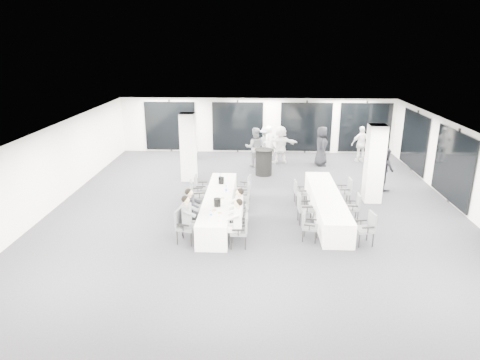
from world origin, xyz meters
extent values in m
cube|color=#25252A|center=(0.00, 0.00, -0.01)|extent=(14.00, 16.00, 0.02)
cube|color=white|center=(0.00, 0.00, 2.81)|extent=(14.00, 16.00, 0.02)
cube|color=silver|center=(-7.01, 0.00, 1.40)|extent=(0.02, 16.00, 2.80)
cube|color=silver|center=(7.01, 0.00, 1.40)|extent=(0.02, 16.00, 2.80)
cube|color=silver|center=(0.00, 8.01, 1.40)|extent=(14.00, 0.02, 2.80)
cube|color=silver|center=(0.00, -8.01, 1.40)|extent=(14.00, 0.02, 2.80)
cube|color=black|center=(0.00, 7.94, 1.35)|extent=(13.60, 0.06, 2.50)
cube|color=black|center=(6.94, 1.00, 1.35)|extent=(0.06, 14.00, 2.50)
cube|color=silver|center=(-2.80, 3.20, 1.40)|extent=(0.60, 0.60, 2.80)
cube|color=silver|center=(4.20, 1.00, 1.40)|extent=(0.60, 0.60, 2.80)
cube|color=silver|center=(-1.21, -0.74, 0.38)|extent=(0.90, 5.00, 0.75)
cube|color=silver|center=(2.35, -0.45, 0.38)|extent=(0.90, 5.00, 0.75)
cylinder|color=black|center=(0.32, 4.01, 0.56)|extent=(0.71, 0.71, 1.12)
cylinder|color=black|center=(0.32, 4.01, 1.12)|extent=(0.82, 0.82, 0.02)
cube|color=#4D4F54|center=(-1.96, -2.65, 0.48)|extent=(0.58, 0.60, 0.08)
cube|color=#4D4F54|center=(-2.18, -2.60, 0.76)|extent=(0.17, 0.49, 0.49)
cylinder|color=black|center=(-2.12, -2.40, 0.22)|extent=(0.04, 0.04, 0.43)
cylinder|color=black|center=(-2.21, -2.81, 0.22)|extent=(0.04, 0.04, 0.43)
cylinder|color=black|center=(-1.70, -2.49, 0.22)|extent=(0.04, 0.04, 0.43)
cylinder|color=black|center=(-1.79, -2.90, 0.22)|extent=(0.04, 0.04, 0.43)
cube|color=black|center=(-1.90, -2.39, 0.66)|extent=(0.36, 0.12, 0.04)
cube|color=black|center=(-2.01, -2.91, 0.66)|extent=(0.36, 0.12, 0.04)
cube|color=#4D4F54|center=(-1.96, -2.05, 0.44)|extent=(0.50, 0.52, 0.08)
cube|color=#4D4F54|center=(-2.17, -2.03, 0.71)|extent=(0.10, 0.46, 0.45)
cylinder|color=black|center=(-2.13, -1.83, 0.20)|extent=(0.04, 0.04, 0.40)
cylinder|color=black|center=(-2.17, -2.22, 0.20)|extent=(0.04, 0.04, 0.40)
cylinder|color=black|center=(-1.74, -1.87, 0.20)|extent=(0.04, 0.04, 0.40)
cylinder|color=black|center=(-1.78, -2.26, 0.20)|extent=(0.04, 0.04, 0.40)
cube|color=black|center=(-1.93, -1.80, 0.61)|extent=(0.34, 0.07, 0.04)
cube|color=black|center=(-1.98, -2.29, 0.61)|extent=(0.34, 0.07, 0.04)
cube|color=#4D4F54|center=(-1.96, -0.96, 0.41)|extent=(0.51, 0.53, 0.07)
cube|color=#4D4F54|center=(-2.15, -0.91, 0.66)|extent=(0.15, 0.42, 0.42)
cylinder|color=black|center=(-2.09, -0.74, 0.19)|extent=(0.03, 0.03, 0.38)
cylinder|color=black|center=(-2.18, -1.10, 0.19)|extent=(0.03, 0.03, 0.38)
cylinder|color=black|center=(-1.74, -0.82, 0.19)|extent=(0.03, 0.03, 0.38)
cylinder|color=black|center=(-1.82, -1.18, 0.19)|extent=(0.03, 0.03, 0.38)
cube|color=black|center=(-1.90, -0.73, 0.57)|extent=(0.31, 0.11, 0.04)
cube|color=black|center=(-2.01, -1.18, 0.57)|extent=(0.31, 0.11, 0.04)
cube|color=#4D4F54|center=(-1.96, -0.06, 0.49)|extent=(0.60, 0.62, 0.09)
cube|color=#4D4F54|center=(-2.19, -0.11, 0.78)|extent=(0.18, 0.50, 0.50)
cylinder|color=black|center=(-2.22, 0.10, 0.22)|extent=(0.04, 0.04, 0.44)
cylinder|color=black|center=(-2.12, -0.32, 0.22)|extent=(0.04, 0.04, 0.44)
cylinder|color=black|center=(-1.79, 0.20, 0.22)|extent=(0.04, 0.04, 0.44)
cylinder|color=black|center=(-1.70, -0.22, 0.22)|extent=(0.04, 0.04, 0.44)
cube|color=black|center=(-2.02, 0.21, 0.67)|extent=(0.37, 0.13, 0.04)
cube|color=black|center=(-1.89, -0.32, 0.67)|extent=(0.37, 0.13, 0.04)
cube|color=#4D4F54|center=(-1.96, 0.79, 0.45)|extent=(0.46, 0.48, 0.08)
cube|color=#4D4F54|center=(-2.18, 0.79, 0.72)|extent=(0.06, 0.46, 0.46)
cylinder|color=black|center=(-2.16, 0.99, 0.20)|extent=(0.04, 0.04, 0.41)
cylinder|color=black|center=(-2.15, 0.59, 0.20)|extent=(0.04, 0.04, 0.41)
cylinder|color=black|center=(-1.76, 0.99, 0.20)|extent=(0.04, 0.04, 0.41)
cylinder|color=black|center=(-1.76, 0.59, 0.20)|extent=(0.04, 0.04, 0.41)
cube|color=black|center=(-1.96, 1.04, 0.62)|extent=(0.34, 0.04, 0.04)
cube|color=black|center=(-1.95, 0.54, 0.62)|extent=(0.34, 0.04, 0.04)
cube|color=#4D4F54|center=(-0.46, -2.84, 0.45)|extent=(0.46, 0.48, 0.08)
cube|color=#4D4F54|center=(-0.24, -2.84, 0.72)|extent=(0.06, 0.46, 0.46)
cylinder|color=black|center=(-0.25, -3.04, 0.20)|extent=(0.04, 0.04, 0.41)
cylinder|color=black|center=(-0.26, -2.64, 0.20)|extent=(0.04, 0.04, 0.41)
cylinder|color=black|center=(-0.65, -3.04, 0.20)|extent=(0.04, 0.04, 0.41)
cylinder|color=black|center=(-0.66, -2.64, 0.20)|extent=(0.04, 0.04, 0.41)
cube|color=black|center=(-0.45, -3.09, 0.62)|extent=(0.34, 0.04, 0.04)
cube|color=black|center=(-0.46, -2.59, 0.62)|extent=(0.34, 0.04, 0.04)
cube|color=#4D4F54|center=(-0.46, -1.96, 0.41)|extent=(0.47, 0.49, 0.07)
cube|color=#4D4F54|center=(-0.26, -1.93, 0.65)|extent=(0.11, 0.42, 0.42)
cylinder|color=black|center=(-0.25, -2.12, 0.19)|extent=(0.03, 0.03, 0.37)
cylinder|color=black|center=(-0.30, -1.76, 0.19)|extent=(0.03, 0.03, 0.37)
cylinder|color=black|center=(-0.61, -2.16, 0.19)|extent=(0.03, 0.03, 0.37)
cylinder|color=black|center=(-0.66, -1.80, 0.19)|extent=(0.03, 0.03, 0.37)
cube|color=black|center=(-0.43, -2.19, 0.56)|extent=(0.31, 0.08, 0.04)
cube|color=black|center=(-0.49, -1.74, 0.56)|extent=(0.31, 0.08, 0.04)
cube|color=#4D4F54|center=(-0.46, -1.16, 0.43)|extent=(0.49, 0.50, 0.08)
cube|color=#4D4F54|center=(-0.25, -1.19, 0.68)|extent=(0.11, 0.44, 0.44)
cylinder|color=black|center=(-0.29, -1.37, 0.19)|extent=(0.03, 0.03, 0.39)
cylinder|color=black|center=(-0.25, -1.00, 0.19)|extent=(0.03, 0.03, 0.39)
cylinder|color=black|center=(-0.67, -1.33, 0.19)|extent=(0.03, 0.03, 0.39)
cylinder|color=black|center=(-0.62, -0.95, 0.19)|extent=(0.03, 0.03, 0.39)
cube|color=black|center=(-0.48, -1.40, 0.59)|extent=(0.33, 0.08, 0.04)
cube|color=black|center=(-0.43, -0.93, 0.59)|extent=(0.33, 0.08, 0.04)
cube|color=#4D4F54|center=(-0.46, -0.04, 0.46)|extent=(0.49, 0.51, 0.08)
cube|color=#4D4F54|center=(-0.23, -0.03, 0.73)|extent=(0.09, 0.47, 0.47)
cylinder|color=black|center=(-0.24, -0.23, 0.21)|extent=(0.04, 0.04, 0.42)
cylinder|color=black|center=(-0.27, 0.17, 0.21)|extent=(0.04, 0.04, 0.42)
cylinder|color=black|center=(-0.65, -0.26, 0.21)|extent=(0.04, 0.04, 0.42)
cylinder|color=black|center=(-0.67, 0.15, 0.21)|extent=(0.04, 0.04, 0.42)
cube|color=black|center=(-0.44, -0.29, 0.63)|extent=(0.35, 0.06, 0.04)
cube|color=black|center=(-0.47, 0.21, 0.63)|extent=(0.35, 0.06, 0.04)
cube|color=#4D4F54|center=(-0.46, 0.79, 0.46)|extent=(0.54, 0.56, 0.08)
cube|color=#4D4F54|center=(-0.23, 0.76, 0.74)|extent=(0.14, 0.47, 0.47)
cylinder|color=black|center=(-0.29, 0.56, 0.21)|extent=(0.04, 0.04, 0.42)
cylinder|color=black|center=(-0.22, 0.96, 0.21)|extent=(0.04, 0.04, 0.42)
cylinder|color=black|center=(-0.69, 0.63, 0.21)|extent=(0.04, 0.04, 0.42)
cylinder|color=black|center=(-0.62, 1.03, 0.21)|extent=(0.04, 0.04, 0.42)
cube|color=black|center=(-0.50, 0.54, 0.63)|extent=(0.35, 0.10, 0.04)
cube|color=black|center=(-0.41, 1.05, 0.63)|extent=(0.35, 0.10, 0.04)
cube|color=#4D4F54|center=(1.60, -2.35, 0.41)|extent=(0.51, 0.52, 0.07)
cube|color=#4D4F54|center=(1.41, -2.30, 0.65)|extent=(0.15, 0.42, 0.42)
cylinder|color=black|center=(1.47, -2.13, 0.19)|extent=(0.03, 0.03, 0.37)
cylinder|color=black|center=(1.38, -2.48, 0.19)|extent=(0.03, 0.03, 0.37)
cylinder|color=black|center=(1.82, -2.21, 0.19)|extent=(0.03, 0.03, 0.37)
cylinder|color=black|center=(1.74, -2.57, 0.19)|extent=(0.03, 0.03, 0.37)
cube|color=black|center=(1.66, -2.13, 0.56)|extent=(0.31, 0.11, 0.04)
cube|color=black|center=(1.55, -2.57, 0.56)|extent=(0.31, 0.11, 0.04)
cube|color=#4D4F54|center=(1.60, -1.09, 0.47)|extent=(0.51, 0.53, 0.08)
cube|color=#4D4F54|center=(1.37, -1.11, 0.75)|extent=(0.09, 0.48, 0.48)
cylinder|color=black|center=(1.38, -0.90, 0.21)|extent=(0.04, 0.04, 0.43)
cylinder|color=black|center=(1.41, -1.31, 0.21)|extent=(0.04, 0.04, 0.43)
cylinder|color=black|center=(1.80, -0.87, 0.21)|extent=(0.04, 0.04, 0.43)
cylinder|color=black|center=(1.82, -1.29, 0.21)|extent=(0.04, 0.04, 0.43)
cube|color=black|center=(1.59, -0.83, 0.64)|extent=(0.35, 0.06, 0.04)
cube|color=black|center=(1.62, -1.35, 0.64)|extent=(0.35, 0.06, 0.04)
cube|color=#4D4F54|center=(1.60, 0.59, 0.41)|extent=(0.45, 0.47, 0.07)
cube|color=#4D4F54|center=(1.40, 0.58, 0.65)|extent=(0.09, 0.42, 0.42)
cylinder|color=black|center=(1.41, 0.76, 0.19)|extent=(0.03, 0.03, 0.37)
cylinder|color=black|center=(1.44, 0.40, 0.19)|extent=(0.03, 0.03, 0.37)
cylinder|color=black|center=(1.77, 0.79, 0.19)|extent=(0.03, 0.03, 0.37)
cylinder|color=black|center=(1.80, 0.43, 0.19)|extent=(0.03, 0.03, 0.37)
cube|color=black|center=(1.59, 0.82, 0.56)|extent=(0.31, 0.06, 0.04)
cube|color=black|center=(1.62, 0.37, 0.56)|extent=(0.31, 0.06, 0.04)
cube|color=#4D4F54|center=(3.10, -2.54, 0.45)|extent=(0.54, 0.56, 0.08)
cube|color=#4D4F54|center=(3.32, -2.50, 0.73)|extent=(0.14, 0.47, 0.46)
cylinder|color=black|center=(3.34, -2.70, 0.21)|extent=(0.04, 0.04, 0.41)
cylinder|color=black|center=(3.27, -2.30, 0.21)|extent=(0.04, 0.04, 0.41)
cylinder|color=black|center=(2.94, -2.77, 0.21)|extent=(0.04, 0.04, 0.41)
cylinder|color=black|center=(2.87, -2.37, 0.21)|extent=(0.04, 0.04, 0.41)
cube|color=black|center=(3.15, -2.79, 0.63)|extent=(0.35, 0.10, 0.04)
cube|color=black|center=(3.06, -2.29, 0.63)|extent=(0.35, 0.10, 0.04)
cube|color=#4D4F54|center=(3.10, -0.81, 0.42)|extent=(0.46, 0.47, 0.07)
cube|color=#4D4F54|center=(3.31, -0.82, 0.67)|extent=(0.08, 0.43, 0.43)
cylinder|color=black|center=(3.28, -1.01, 0.19)|extent=(0.03, 0.03, 0.38)
cylinder|color=black|center=(3.30, -0.63, 0.19)|extent=(0.03, 0.03, 0.38)
cylinder|color=black|center=(2.91, -0.99, 0.19)|extent=(0.03, 0.03, 0.38)
cylinder|color=black|center=(2.93, -0.61, 0.19)|extent=(0.03, 0.03, 0.38)
cube|color=black|center=(3.09, -1.04, 0.58)|extent=(0.32, 0.06, 0.04)
cube|color=black|center=(3.12, -0.58, 0.58)|extent=(0.32, 0.06, 0.04)
cube|color=#4D4F54|center=(3.10, 0.65, 0.45)|extent=(0.47, 0.49, 0.08)
cube|color=#4D4F54|center=(3.32, 0.66, 0.72)|extent=(0.07, 0.46, 0.46)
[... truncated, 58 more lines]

